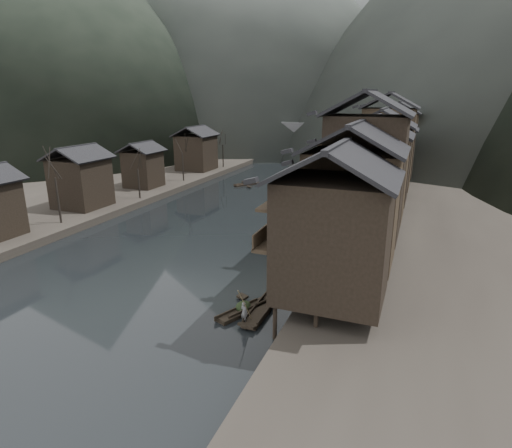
% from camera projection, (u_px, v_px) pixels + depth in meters
% --- Properties ---
extents(water, '(300.00, 300.00, 0.00)m').
position_uv_depth(water, '(174.00, 258.00, 42.94)').
color(water, black).
rests_on(water, ground).
extents(right_bank, '(40.00, 200.00, 1.80)m').
position_uv_depth(right_bank, '(507.00, 194.00, 66.18)').
color(right_bank, '#2D2823').
rests_on(right_bank, ground).
extents(left_bank, '(40.00, 200.00, 1.20)m').
position_uv_depth(left_bank, '(132.00, 168.00, 90.55)').
color(left_bank, '#2D2823').
rests_on(left_bank, ground).
extents(stilt_houses, '(9.00, 67.60, 16.33)m').
position_uv_depth(stilt_houses, '(379.00, 152.00, 51.46)').
color(stilt_houses, black).
rests_on(stilt_houses, ground).
extents(left_houses, '(8.10, 53.20, 8.73)m').
position_uv_depth(left_houses, '(127.00, 162.00, 66.32)').
color(left_houses, black).
rests_on(left_houses, left_bank).
extents(bare_trees, '(3.93, 61.29, 7.86)m').
position_uv_depth(bare_trees, '(118.00, 163.00, 58.99)').
color(bare_trees, black).
rests_on(bare_trees, left_bank).
extents(moored_sampans, '(3.15, 49.50, 0.47)m').
position_uv_depth(moored_sampans, '(323.00, 228.00, 51.54)').
color(moored_sampans, black).
rests_on(moored_sampans, water).
extents(midriver_boats, '(10.78, 12.11, 0.44)m').
position_uv_depth(midriver_boats, '(274.00, 182.00, 78.56)').
color(midriver_boats, black).
rests_on(midriver_boats, water).
extents(stone_bridge, '(40.00, 6.00, 9.00)m').
position_uv_depth(stone_bridge, '(328.00, 139.00, 105.61)').
color(stone_bridge, '#4C4C4F').
rests_on(stone_bridge, ground).
extents(hero_sampan, '(2.88, 4.91, 0.44)m').
position_uv_depth(hero_sampan, '(243.00, 310.00, 32.08)').
color(hero_sampan, black).
rests_on(hero_sampan, water).
extents(cargo_heap, '(1.10, 1.45, 0.66)m').
position_uv_depth(cargo_heap, '(243.00, 302.00, 32.13)').
color(cargo_heap, black).
rests_on(cargo_heap, hero_sampan).
extents(boatman, '(0.67, 0.54, 1.58)m').
position_uv_depth(boatman, '(244.00, 309.00, 30.10)').
color(boatman, slate).
rests_on(boatman, hero_sampan).
extents(bamboo_pole, '(0.60, 1.85, 3.59)m').
position_uv_depth(bamboo_pole, '(246.00, 276.00, 29.28)').
color(bamboo_pole, '#8C7A51').
rests_on(bamboo_pole, boatman).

